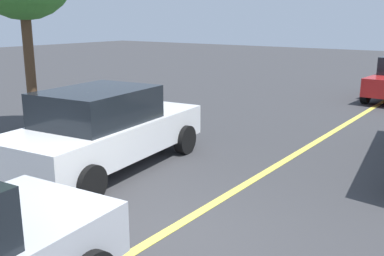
{
  "coord_description": "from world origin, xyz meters",
  "views": [
    {
      "loc": [
        -4.04,
        -3.65,
        2.95
      ],
      "look_at": [
        2.05,
        0.78,
        1.07
      ],
      "focal_mm": 41.36,
      "sensor_mm": 36.0,
      "label": 1
    }
  ],
  "objects": [
    {
      "name": "ground_plane",
      "position": [
        0.0,
        0.0,
        0.0
      ],
      "size": [
        80.0,
        80.0,
        0.0
      ],
      "primitive_type": "plane",
      "color": "#38383A"
    },
    {
      "name": "lane_marking_centre",
      "position": [
        3.0,
        0.0,
        0.01
      ],
      "size": [
        28.0,
        0.16,
        0.01
      ],
      "primitive_type": "cube",
      "color": "#E0D14C"
    },
    {
      "name": "car_white_approaching",
      "position": [
        1.84,
        2.78,
        0.82
      ],
      "size": [
        4.73,
        2.48,
        1.63
      ],
      "color": "white",
      "rests_on": "ground_plane"
    }
  ]
}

